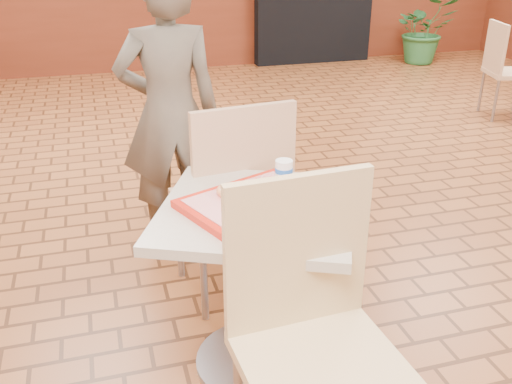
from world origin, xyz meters
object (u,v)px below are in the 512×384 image
object	(u,v)px
long_john_donut	(287,198)
potted_plant	(424,30)
main_table	(256,263)
chair_main_back	(235,193)
chair_main_front	(312,327)
customer	(170,113)
chair_second_left	(504,65)
serving_tray	(256,203)
ring_donut	(230,191)
paper_cup	(284,171)

from	to	relation	value
long_john_donut	potted_plant	size ratio (longest dim) A/B	0.18
main_table	chair_main_back	size ratio (longest dim) A/B	0.73
chair_main_front	chair_main_back	size ratio (longest dim) A/B	1.01
chair_main_back	potted_plant	bearing A→B (deg)	-136.32
long_john_donut	chair_main_front	bearing A→B (deg)	-98.64
customer	potted_plant	distance (m)	5.60
chair_second_left	chair_main_back	bearing A→B (deg)	139.82
chair_main_front	serving_tray	world-z (taller)	chair_main_front
chair_main_front	ring_donut	size ratio (longest dim) A/B	9.69
customer	ring_donut	xyz separation A→B (m)	(0.07, -1.10, 0.02)
main_table	ring_donut	distance (m)	0.31
chair_second_left	long_john_donut	bearing A→B (deg)	146.59
long_john_donut	potted_plant	xyz separation A→B (m)	(3.72, 5.17, -0.35)
customer	ring_donut	bearing A→B (deg)	92.93
potted_plant	long_john_donut	bearing A→B (deg)	-125.75
main_table	long_john_donut	xyz separation A→B (m)	(0.10, -0.07, 0.29)
serving_tray	chair_second_left	xyz separation A→B (m)	(3.23, 2.72, -0.25)
chair_main_front	paper_cup	xyz separation A→B (m)	(0.12, 0.64, 0.24)
chair_main_back	serving_tray	bearing A→B (deg)	78.35
main_table	chair_main_back	world-z (taller)	chair_main_back
chair_main_front	serving_tray	bearing A→B (deg)	89.61
serving_tray	long_john_donut	world-z (taller)	long_john_donut
chair_main_front	chair_main_back	world-z (taller)	chair_main_front
chair_main_front	customer	world-z (taller)	customer
main_table	chair_second_left	xyz separation A→B (m)	(3.23, 2.72, 0.00)
serving_tray	ring_donut	xyz separation A→B (m)	(-0.08, 0.06, 0.03)
serving_tray	ring_donut	size ratio (longest dim) A/B	4.72
chair_main_back	paper_cup	world-z (taller)	chair_main_back
customer	potted_plant	bearing A→B (deg)	-135.83
serving_tray	ring_donut	bearing A→B (deg)	141.24
long_john_donut	chair_second_left	xyz separation A→B (m)	(3.13, 2.79, -0.29)
main_table	potted_plant	bearing A→B (deg)	53.19
ring_donut	paper_cup	xyz separation A→B (m)	(0.23, 0.06, 0.03)
main_table	chair_main_front	world-z (taller)	chair_main_front
chair_main_front	customer	bearing A→B (deg)	92.41
chair_main_front	long_john_donut	bearing A→B (deg)	77.72
potted_plant	paper_cup	bearing A→B (deg)	-126.41
chair_main_back	main_table	bearing A→B (deg)	78.35
main_table	ring_donut	bearing A→B (deg)	141.24
chair_main_front	chair_second_left	bearing A→B (deg)	41.70
main_table	ring_donut	size ratio (longest dim) A/B	7.00
customer	paper_cup	xyz separation A→B (m)	(0.30, -1.04, 0.04)
long_john_donut	chair_second_left	bearing A→B (deg)	41.69
chair_main_back	serving_tray	size ratio (longest dim) A/B	2.03
chair_main_front	chair_second_left	distance (m)	4.55
chair_second_left	paper_cup	bearing A→B (deg)	145.00
chair_main_back	customer	distance (m)	0.73
potted_plant	chair_main_back	bearing A→B (deg)	-129.35
chair_main_back	chair_second_left	bearing A→B (deg)	-152.04
paper_cup	ring_donut	bearing A→B (deg)	-164.32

